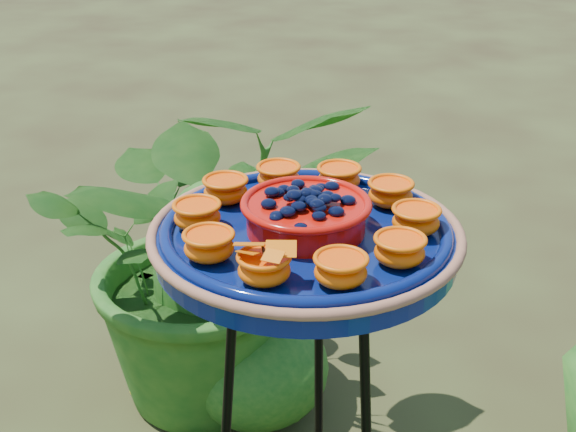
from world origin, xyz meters
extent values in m
torus|color=black|center=(-0.08, 0.06, 0.82)|extent=(0.26, 0.26, 0.01)
cylinder|color=black|center=(-0.09, 0.20, 0.41)|extent=(0.02, 0.08, 0.82)
cylinder|color=#06154F|center=(-0.08, 0.06, 0.85)|extent=(0.45, 0.45, 0.04)
torus|color=#9F6248|center=(-0.08, 0.06, 0.86)|extent=(0.44, 0.44, 0.01)
torus|color=#06154F|center=(-0.08, 0.06, 0.87)|extent=(0.40, 0.40, 0.02)
cylinder|color=#B60F06|center=(-0.08, 0.06, 0.89)|extent=(0.18, 0.18, 0.04)
torus|color=#B60F06|center=(-0.08, 0.06, 0.91)|extent=(0.18, 0.18, 0.01)
ellipsoid|color=black|center=(-0.08, 0.06, 0.91)|extent=(0.14, 0.14, 0.03)
ellipsoid|color=#ED5602|center=(0.06, 0.10, 0.88)|extent=(0.07, 0.07, 0.03)
cylinder|color=#FF6B05|center=(0.06, 0.10, 0.90)|extent=(0.06, 0.06, 0.01)
ellipsoid|color=#ED5602|center=(0.01, 0.18, 0.88)|extent=(0.07, 0.07, 0.03)
cylinder|color=#FF6B05|center=(0.01, 0.18, 0.90)|extent=(0.06, 0.06, 0.01)
ellipsoid|color=#ED5602|center=(-0.07, 0.21, 0.88)|extent=(0.07, 0.07, 0.03)
cylinder|color=#FF6B05|center=(-0.07, 0.21, 0.90)|extent=(0.06, 0.06, 0.01)
ellipsoid|color=#ED5602|center=(-0.16, 0.19, 0.88)|extent=(0.07, 0.07, 0.03)
cylinder|color=#FF6B05|center=(-0.16, 0.19, 0.90)|extent=(0.06, 0.06, 0.01)
ellipsoid|color=#ED5602|center=(-0.22, 0.12, 0.88)|extent=(0.07, 0.07, 0.03)
cylinder|color=#FF6B05|center=(-0.22, 0.12, 0.90)|extent=(0.06, 0.06, 0.01)
ellipsoid|color=#ED5602|center=(-0.23, 0.02, 0.88)|extent=(0.07, 0.07, 0.03)
cylinder|color=#FF6B05|center=(-0.23, 0.02, 0.90)|extent=(0.06, 0.06, 0.01)
ellipsoid|color=#ED5602|center=(-0.18, -0.05, 0.88)|extent=(0.07, 0.07, 0.03)
cylinder|color=#FF6B05|center=(-0.18, -0.05, 0.90)|extent=(0.06, 0.06, 0.01)
ellipsoid|color=#ED5602|center=(-0.09, -0.09, 0.88)|extent=(0.07, 0.07, 0.03)
cylinder|color=#FF6B05|center=(-0.09, -0.09, 0.90)|extent=(0.06, 0.06, 0.01)
ellipsoid|color=#ED5602|center=(0.00, -0.07, 0.88)|extent=(0.07, 0.07, 0.03)
cylinder|color=#FF6B05|center=(0.00, -0.07, 0.90)|extent=(0.06, 0.06, 0.01)
ellipsoid|color=#ED5602|center=(0.06, 0.01, 0.88)|extent=(0.07, 0.07, 0.03)
cylinder|color=#FF6B05|center=(0.06, 0.01, 0.90)|extent=(0.06, 0.06, 0.01)
cylinder|color=black|center=(-0.09, -0.09, 0.91)|extent=(0.01, 0.03, 0.00)
cube|color=orange|center=(-0.11, -0.08, 0.91)|extent=(0.04, 0.04, 0.01)
cube|color=orange|center=(-0.07, -0.08, 0.91)|extent=(0.04, 0.04, 0.01)
imported|color=#185115|center=(-0.52, 0.73, 0.44)|extent=(1.02, 0.98, 0.88)
camera|label=1|loc=(0.19, -0.89, 1.36)|focal=50.00mm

